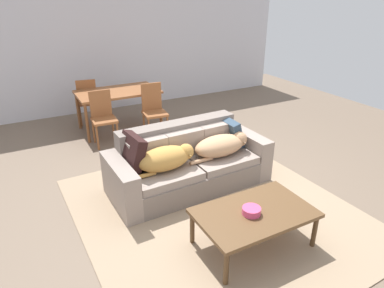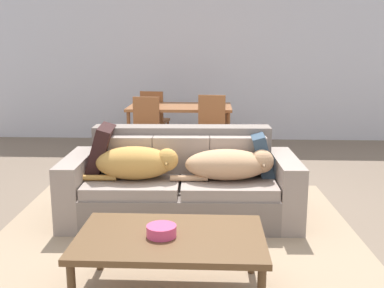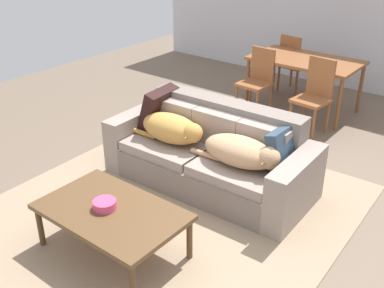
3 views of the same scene
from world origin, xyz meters
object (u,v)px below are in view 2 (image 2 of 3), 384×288
at_px(throw_pillow_by_left_arm, 100,151).
at_px(dining_table, 180,110).
at_px(bowl_on_coffee_table, 161,231).
at_px(dog_on_left_cushion, 138,163).
at_px(coffee_table, 171,241).
at_px(throw_pillow_by_right_arm, 262,155).
at_px(dining_chair_near_right, 211,129).
at_px(couch, 181,185).
at_px(dining_chair_near_left, 145,128).
at_px(dining_chair_far_left, 154,117).
at_px(dog_on_right_cushion, 230,164).

xyz_separation_m(throw_pillow_by_left_arm, dining_table, (0.58, 2.42, 0.05)).
xyz_separation_m(bowl_on_coffee_table, dining_table, (-0.16, 3.89, 0.22)).
bearing_deg(dog_on_left_cushion, coffee_table, -73.68).
bearing_deg(throw_pillow_by_right_arm, dining_chair_near_right, 105.67).
bearing_deg(dog_on_left_cushion, bowl_on_coffee_table, -76.18).
bearing_deg(coffee_table, couch, 91.26).
bearing_deg(dining_chair_near_right, couch, -92.52).
bearing_deg(throw_pillow_by_left_arm, coffee_table, -61.35).
relative_size(dog_on_left_cushion, dining_table, 0.58).
height_order(dog_on_left_cushion, throw_pillow_by_left_arm, throw_pillow_by_left_arm).
height_order(throw_pillow_by_left_arm, dining_table, throw_pillow_by_left_arm).
relative_size(dog_on_left_cushion, coffee_table, 0.73).
relative_size(throw_pillow_by_left_arm, dining_chair_near_right, 0.49).
bearing_deg(bowl_on_coffee_table, throw_pillow_by_left_arm, 116.70).
relative_size(dining_table, dining_chair_near_right, 1.54).
xyz_separation_m(dog_on_left_cushion, coffee_table, (0.41, -1.25, -0.19)).
relative_size(coffee_table, dining_chair_near_left, 1.29).
bearing_deg(dog_on_left_cushion, throw_pillow_by_right_arm, 10.53).
relative_size(dog_on_left_cushion, bowl_on_coffee_table, 4.56).
bearing_deg(dining_chair_near_right, throw_pillow_by_left_arm, -113.97).
bearing_deg(dog_on_left_cushion, dining_chair_near_right, 70.26).
relative_size(dining_table, dining_chair_far_left, 1.62).
distance_m(dog_on_right_cushion, dining_chair_near_right, 1.97).
distance_m(dog_on_left_cushion, dining_table, 2.63).
distance_m(dog_on_right_cushion, coffee_table, 1.35).
xyz_separation_m(couch, dog_on_right_cushion, (0.45, -0.15, 0.24)).
xyz_separation_m(dog_on_right_cushion, dining_chair_far_left, (-1.09, 3.15, -0.06)).
relative_size(coffee_table, dining_chair_near_right, 1.24).
xyz_separation_m(throw_pillow_by_left_arm, coffee_table, (0.79, -1.45, -0.25)).
bearing_deg(bowl_on_coffee_table, dog_on_right_cushion, 69.89).
relative_size(throw_pillow_by_left_arm, bowl_on_coffee_table, 2.49).
bearing_deg(dining_chair_far_left, bowl_on_coffee_table, 106.32).
distance_m(dog_on_left_cushion, dining_chair_far_left, 3.18).
xyz_separation_m(dog_on_left_cushion, throw_pillow_by_left_arm, (-0.38, 0.20, 0.06)).
distance_m(couch, dining_chair_near_left, 2.03).
xyz_separation_m(throw_pillow_by_right_arm, dining_table, (-0.94, 2.38, 0.09)).
distance_m(coffee_table, dining_chair_far_left, 4.47).
height_order(dog_on_right_cushion, dining_chair_near_left, dining_chair_near_left).
relative_size(throw_pillow_by_right_arm, dining_chair_far_left, 0.43).
height_order(dog_on_left_cushion, dining_chair_near_left, dining_chair_near_left).
xyz_separation_m(throw_pillow_by_right_arm, coffee_table, (-0.72, -1.49, -0.21)).
relative_size(dog_on_left_cushion, dining_chair_far_left, 0.95).
bearing_deg(bowl_on_coffee_table, dining_chair_far_left, 97.92).
height_order(bowl_on_coffee_table, dining_table, dining_table).
relative_size(throw_pillow_by_right_arm, dining_table, 0.27).
bearing_deg(couch, bowl_on_coffee_table, -92.77).
xyz_separation_m(throw_pillow_by_right_arm, dining_chair_near_left, (-1.38, 1.84, -0.08)).
height_order(dining_table, dining_chair_far_left, dining_chair_far_left).
relative_size(dog_on_left_cushion, dog_on_right_cushion, 0.94).
relative_size(dining_chair_near_left, dining_chair_far_left, 1.01).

